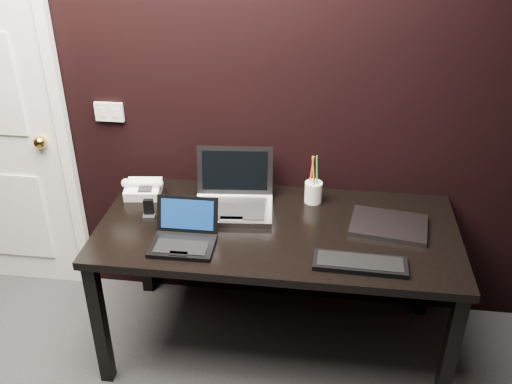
# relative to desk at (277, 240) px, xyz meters

# --- Properties ---
(wall_back) EXTENTS (4.00, 0.00, 4.00)m
(wall_back) POSITION_rel_desk_xyz_m (-0.30, 0.40, 0.64)
(wall_back) COLOR black
(wall_back) RESTS_ON ground
(wall_switch) EXTENTS (0.15, 0.02, 0.10)m
(wall_switch) POSITION_rel_desk_xyz_m (-0.92, 0.39, 0.46)
(wall_switch) COLOR silver
(wall_switch) RESTS_ON wall_back
(desk) EXTENTS (1.70, 0.80, 0.74)m
(desk) POSITION_rel_desk_xyz_m (0.00, 0.00, 0.00)
(desk) COLOR black
(desk) RESTS_ON ground
(netbook) EXTENTS (0.29, 0.26, 0.18)m
(netbook) POSITION_rel_desk_xyz_m (-0.40, -0.19, 0.11)
(netbook) COLOR black
(netbook) RESTS_ON desk
(silver_laptop) EXTENTS (0.42, 0.38, 0.27)m
(silver_laptop) POSITION_rel_desk_xyz_m (-0.23, 0.14, 0.13)
(silver_laptop) COLOR gray
(silver_laptop) RESTS_ON desk
(ext_keyboard) EXTENTS (0.40, 0.15, 0.03)m
(ext_keyboard) POSITION_rel_desk_xyz_m (0.38, -0.26, 0.09)
(ext_keyboard) COLOR black
(ext_keyboard) RESTS_ON desk
(closed_laptop) EXTENTS (0.39, 0.30, 0.02)m
(closed_laptop) POSITION_rel_desk_xyz_m (0.52, 0.06, 0.09)
(closed_laptop) COLOR gray
(closed_laptop) RESTS_ON desk
(desk_phone) EXTENTS (0.22, 0.18, 0.11)m
(desk_phone) POSITION_rel_desk_xyz_m (-0.72, 0.21, 0.12)
(desk_phone) COLOR white
(desk_phone) RESTS_ON desk
(mobile_phone) EXTENTS (0.06, 0.05, 0.10)m
(mobile_phone) POSITION_rel_desk_xyz_m (-0.62, -0.00, 0.11)
(mobile_phone) COLOR black
(mobile_phone) RESTS_ON desk
(pen_cup) EXTENTS (0.10, 0.10, 0.26)m
(pen_cup) POSITION_rel_desk_xyz_m (0.16, 0.26, 0.14)
(pen_cup) COLOR white
(pen_cup) RESTS_ON desk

